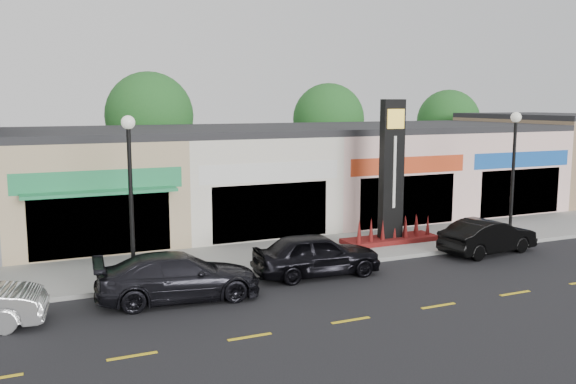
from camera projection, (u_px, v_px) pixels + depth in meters
name	position (u px, v px, depth m)	size (l,w,h in m)	color
ground	(384.00, 279.00, 20.90)	(120.00, 120.00, 0.00)	black
sidewalk	(325.00, 250.00, 24.83)	(52.00, 4.30, 0.15)	gray
curb	(353.00, 263.00, 22.79)	(52.00, 0.20, 0.15)	gray
shop_beige	(87.00, 183.00, 27.53)	(7.00, 10.85, 4.80)	tan
shop_cream	(233.00, 176.00, 30.33)	(7.00, 10.01, 4.80)	beige
shop_pink_w	(356.00, 169.00, 33.13)	(7.00, 10.01, 4.80)	beige
shop_pink_e	(459.00, 164.00, 35.93)	(7.00, 10.01, 4.80)	beige
shop_tan	(547.00, 156.00, 38.69)	(7.00, 10.01, 5.30)	#8F7A53
tree_rear_west	(149.00, 116.00, 36.19)	(5.20, 5.20, 7.83)	#382619
tree_rear_mid	(328.00, 119.00, 41.03)	(4.80, 4.80, 7.29)	#382619
tree_rear_east	(448.00, 121.00, 45.06)	(4.60, 4.60, 6.94)	#382619
lamp_west_near	(130.00, 183.00, 19.46)	(0.44, 0.44, 5.47)	black
lamp_east_near	(514.00, 163.00, 25.85)	(0.44, 0.44, 5.47)	black
pylon_sign	(391.00, 192.00, 25.57)	(4.20, 1.30, 6.00)	#59150F
car_dark_sedan	(179.00, 277.00, 18.69)	(5.02, 2.04, 1.46)	black
car_black_sedan	(317.00, 254.00, 21.29)	(4.50, 1.81, 1.53)	black
car_black_conv	(488.00, 236.00, 24.41)	(4.25, 1.48, 1.40)	black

